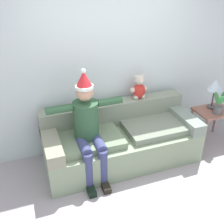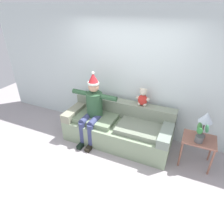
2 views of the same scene
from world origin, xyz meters
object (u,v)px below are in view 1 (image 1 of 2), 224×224
(couch, at_px, (121,140))
(potted_plant, at_px, (219,103))
(table_lamp, at_px, (215,86))
(side_table, at_px, (213,115))
(teddy_bear, at_px, (139,88))
(person_seated, at_px, (88,126))

(couch, bearing_deg, potted_plant, -6.03)
(table_lamp, bearing_deg, side_table, -101.45)
(teddy_bear, bearing_deg, potted_plant, -21.34)
(teddy_bear, bearing_deg, side_table, -16.64)
(person_seated, height_order, table_lamp, person_seated)
(couch, distance_m, table_lamp, 1.74)
(teddy_bear, xyz_separation_m, table_lamp, (1.21, -0.27, -0.04))
(couch, height_order, table_lamp, table_lamp)
(table_lamp, xyz_separation_m, potted_plant, (-0.04, -0.19, -0.20))
(person_seated, xyz_separation_m, teddy_bear, (0.94, 0.45, 0.22))
(couch, relative_size, teddy_bear, 5.93)
(person_seated, distance_m, teddy_bear, 1.07)
(person_seated, xyz_separation_m, table_lamp, (2.15, 0.19, 0.18))
(person_seated, xyz_separation_m, potted_plant, (2.11, -0.00, -0.02))
(teddy_bear, bearing_deg, couch, -144.54)
(couch, relative_size, table_lamp, 4.57)
(couch, bearing_deg, person_seated, -162.98)
(couch, distance_m, potted_plant, 1.65)
(person_seated, relative_size, side_table, 2.65)
(teddy_bear, bearing_deg, table_lamp, -12.38)
(couch, height_order, side_table, couch)
(couch, relative_size, person_seated, 1.47)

